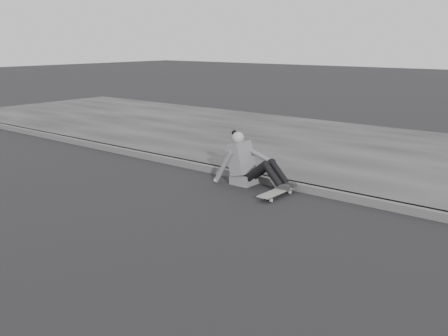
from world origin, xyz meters
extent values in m
plane|color=black|center=(0.00, 0.00, 0.00)|extent=(80.00, 80.00, 0.00)
cube|color=#494949|center=(0.00, 2.58, 0.06)|extent=(24.00, 0.16, 0.12)
cube|color=#343434|center=(0.00, 5.60, 0.06)|extent=(24.00, 6.00, 0.12)
cylinder|color=#9E9F99|center=(0.46, 1.82, 0.03)|extent=(0.03, 0.05, 0.05)
cylinder|color=#9E9F99|center=(0.61, 1.82, 0.03)|extent=(0.03, 0.05, 0.05)
cylinder|color=#9E9F99|center=(0.46, 2.34, 0.03)|extent=(0.03, 0.05, 0.05)
cylinder|color=#9E9F99|center=(0.61, 2.34, 0.03)|extent=(0.03, 0.05, 0.05)
cube|color=#323235|center=(0.54, 1.82, 0.06)|extent=(0.16, 0.04, 0.03)
cube|color=#323235|center=(0.54, 2.34, 0.06)|extent=(0.16, 0.04, 0.03)
cube|color=slate|center=(0.54, 2.08, 0.08)|extent=(0.20, 0.78, 0.02)
cube|color=#58585B|center=(-0.26, 2.33, 0.09)|extent=(0.36, 0.34, 0.18)
cube|color=#58585B|center=(-0.33, 2.33, 0.43)|extent=(0.37, 0.40, 0.57)
cube|color=#58585B|center=(-0.46, 2.33, 0.55)|extent=(0.14, 0.30, 0.20)
cylinder|color=gray|center=(-0.38, 2.33, 0.67)|extent=(0.09, 0.09, 0.08)
sphere|color=gray|center=(-0.39, 2.33, 0.76)|extent=(0.20, 0.20, 0.20)
sphere|color=black|center=(-0.48, 2.35, 0.83)|extent=(0.09, 0.09, 0.09)
cylinder|color=black|center=(0.05, 2.24, 0.28)|extent=(0.43, 0.13, 0.39)
cylinder|color=black|center=(0.05, 2.42, 0.28)|extent=(0.43, 0.13, 0.39)
cylinder|color=black|center=(0.35, 2.24, 0.28)|extent=(0.35, 0.11, 0.36)
cylinder|color=black|center=(0.35, 2.42, 0.28)|extent=(0.35, 0.11, 0.36)
sphere|color=black|center=(0.22, 2.24, 0.42)|extent=(0.13, 0.13, 0.13)
sphere|color=black|center=(0.22, 2.42, 0.42)|extent=(0.13, 0.13, 0.13)
cube|color=#272727|center=(0.54, 2.24, 0.12)|extent=(0.24, 0.08, 0.07)
cube|color=#272727|center=(0.54, 2.42, 0.12)|extent=(0.24, 0.08, 0.07)
cylinder|color=#58585B|center=(-0.53, 2.12, 0.29)|extent=(0.38, 0.08, 0.58)
sphere|color=gray|center=(-0.68, 2.11, 0.04)|extent=(0.08, 0.08, 0.08)
cylinder|color=#58585B|center=(-0.09, 2.49, 0.49)|extent=(0.48, 0.08, 0.21)
camera|label=1|loc=(4.44, -4.05, 2.30)|focal=40.00mm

